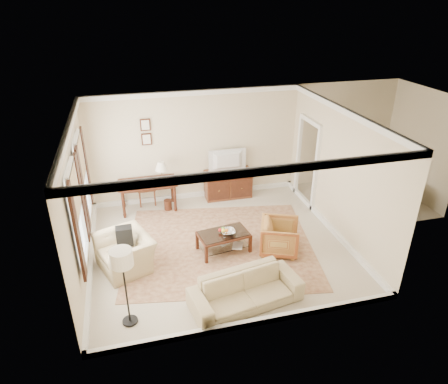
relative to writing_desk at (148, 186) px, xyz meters
name	(u,v)px	position (x,y,z in m)	size (l,w,h in m)	color
room_shell	(218,139)	(1.34, -2.04, 1.80)	(5.51, 5.01, 2.91)	beige
annex_bedroom	(371,188)	(5.83, -0.89, -0.33)	(3.00, 2.70, 2.90)	beige
window_front	(77,215)	(-1.36, -2.74, 0.88)	(0.12, 1.56, 1.80)	#CCB284
window_rear	(83,178)	(-1.36, -1.14, 0.88)	(0.12, 1.56, 1.80)	#CCB284
doorway	(307,164)	(4.05, -0.54, 0.40)	(0.10, 1.12, 2.25)	white
rug	(220,245)	(1.36, -2.07, -0.67)	(4.02, 3.45, 0.01)	brown
writing_desk	(148,186)	(0.00, 0.00, 0.00)	(1.43, 0.72, 0.78)	#482114
desk_chair	(146,185)	(-0.03, 0.35, -0.15)	(0.45, 0.45, 1.05)	brown
desk_lamp	(162,171)	(0.38, 0.00, 0.36)	(0.32, 0.32, 0.50)	silver
framed_prints	(146,132)	(0.10, 0.43, 1.27)	(0.25, 0.04, 0.68)	#482114
sideboard	(228,184)	(2.15, 0.19, -0.29)	(1.25, 0.48, 0.77)	brown
tv	(228,154)	(2.15, 0.17, 0.57)	(0.96, 0.55, 0.13)	black
coffee_table	(223,237)	(1.39, -2.27, -0.33)	(1.15, 0.78, 0.45)	#482114
fruit_bowl	(228,231)	(1.48, -2.32, -0.17)	(0.42, 0.42, 0.10)	silver
book_a	(218,244)	(1.29, -2.24, -0.50)	(0.28, 0.04, 0.38)	brown
book_b	(233,245)	(1.57, -2.37, -0.50)	(0.28, 0.03, 0.38)	brown
striped_armchair	(280,235)	(2.55, -2.59, -0.27)	(0.78, 0.73, 0.81)	brown
club_armchair	(125,247)	(-0.66, -2.34, -0.19)	(1.10, 0.71, 0.96)	tan
backpack	(124,235)	(-0.64, -2.26, 0.05)	(0.32, 0.22, 0.40)	black
sofa	(246,286)	(1.37, -3.96, -0.28)	(1.99, 0.58, 0.78)	tan
floor_lamp	(122,264)	(-0.67, -3.91, 0.55)	(0.36, 0.36, 1.47)	black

